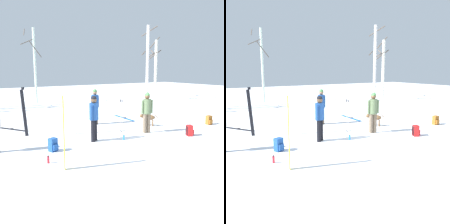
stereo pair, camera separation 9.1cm
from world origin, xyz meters
TOP-DOWN VIEW (x-y plane):
  - ground_plane at (0.00, 0.00)m, footprint 60.00×60.00m
  - person_0 at (0.14, 4.06)m, footprint 0.50×0.34m
  - person_1 at (-1.30, 1.52)m, footprint 0.44×0.35m
  - person_3 at (1.17, 1.43)m, footprint 0.51×0.34m
  - dog at (2.06, 2.41)m, footprint 0.70×0.64m
  - ski_pair_planted_0 at (-1.49, 2.83)m, footprint 0.15×0.24m
  - ski_pair_planted_1 at (-3.29, -0.49)m, footprint 0.06×0.19m
  - ski_pair_planted_2 at (-3.30, 3.63)m, footprint 0.25×0.02m
  - ski_pair_lying_0 at (-3.53, 5.12)m, footprint 1.14×1.63m
  - ski_pair_lying_1 at (2.20, 4.53)m, footprint 0.26×1.92m
  - ski_poles_0 at (0.25, 1.99)m, footprint 0.07×0.21m
  - backpack_0 at (2.31, 0.11)m, footprint 0.34×0.32m
  - backpack_1 at (-3.01, 1.20)m, footprint 0.32×0.34m
  - backpack_2 at (4.76, 1.03)m, footprint 0.27×0.29m
  - water_bottle_0 at (-0.28, 1.04)m, footprint 0.07×0.07m
  - water_bottle_1 at (-3.51, 0.23)m, footprint 0.07×0.07m
  - birch_tree_4 at (-0.02, 13.37)m, footprint 1.36×1.46m
  - birch_tree_5 at (8.21, 9.76)m, footprint 1.50×1.39m
  - birch_tree_6 at (10.55, 11.37)m, footprint 1.45×1.15m

SIDE VIEW (x-z plane):
  - ground_plane at x=0.00m, z-range 0.00..0.00m
  - ski_pair_lying_1 at x=2.20m, z-range -0.01..0.03m
  - ski_pair_lying_0 at x=-3.53m, z-range -0.01..0.03m
  - water_bottle_0 at x=-0.28m, z-range -0.01..0.21m
  - water_bottle_1 at x=-3.51m, z-range -0.01..0.22m
  - backpack_0 at x=2.31m, z-range -0.01..0.43m
  - backpack_1 at x=-3.01m, z-range -0.01..0.43m
  - backpack_2 at x=4.76m, z-range -0.01..0.43m
  - dog at x=2.06m, z-range 0.10..0.67m
  - ski_poles_0 at x=0.25m, z-range 0.05..1.46m
  - ski_pair_planted_0 at x=-1.49m, z-range -0.01..1.85m
  - person_0 at x=0.14m, z-range 0.12..1.84m
  - person_1 at x=-1.30m, z-range 0.12..1.84m
  - person_3 at x=1.17m, z-range 0.12..1.84m
  - ski_pair_planted_2 at x=-3.30m, z-range -0.01..1.97m
  - ski_pair_planted_1 at x=-3.29m, z-range -0.01..2.01m
  - birch_tree_6 at x=10.55m, z-range -0.03..5.53m
  - birch_tree_4 at x=-0.02m, z-range 0.16..5.86m
  - birch_tree_5 at x=8.21m, z-range 0.09..6.22m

